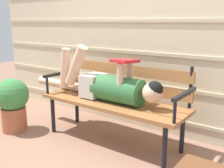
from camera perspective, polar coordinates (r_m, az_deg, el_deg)
ground_plane at (r=2.82m, az=-0.88°, el=-12.71°), size 12.00×12.00×0.00m
house_siding at (r=3.07m, az=6.24°, el=10.08°), size 4.89×0.08×2.14m
park_bench at (r=2.76m, az=0.87°, el=-2.65°), size 1.56×0.52×0.84m
reclining_person at (r=2.71m, az=-1.23°, el=-0.21°), size 1.73×0.26×0.56m
potted_plant at (r=3.23m, az=-20.60°, el=-3.64°), size 0.37×0.37×0.62m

